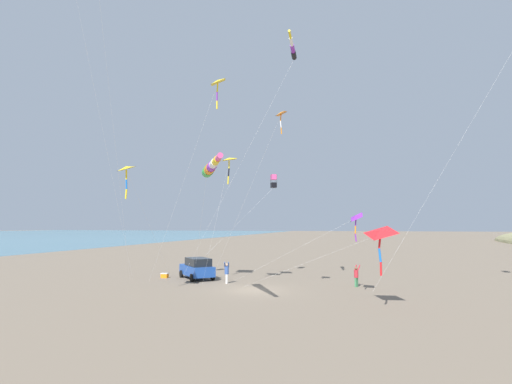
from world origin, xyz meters
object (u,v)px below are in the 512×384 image
Objects in this scene: cooler_box at (165,275)px; person_child_green_jacket at (356,275)px; person_adult_flyer at (227,272)px; parked_car at (197,268)px; kite_delta_rainbow_low_near at (126,169)px; kite_delta_striped_overhead at (380,234)px; kite_delta_long_streamer_left at (280,115)px; kite_delta_checkered_midright at (217,83)px; kite_delta_red_high_left at (355,218)px; kite_box_long_streamer_right at (273,181)px; kite_windsock_orange_high_right at (292,50)px; kite_delta_teal_far_right at (229,160)px; kite_windsock_green_low_center at (211,167)px.

person_child_green_jacket reaches higher than cooler_box.
person_adult_flyer is 10.24m from person_child_green_jacket.
parked_car is 0.37× the size of kite_delta_rainbow_low_near.
kite_delta_striped_overhead is (-1.34, 8.16, 3.33)m from person_child_green_jacket.
kite_delta_long_streamer_left reaches higher than person_child_green_jacket.
kite_delta_rainbow_low_near is (5.32, 2.65, -6.31)m from kite_delta_checkered_midright.
kite_delta_long_streamer_left is at bearing 22.20° from kite_delta_red_high_left.
kite_box_long_streamer_right is (-2.86, -5.05, 7.86)m from person_adult_flyer.
kite_windsock_orange_high_right reaches higher than kite_delta_teal_far_right.
person_adult_flyer reaches higher than person_child_green_jacket.
parked_car is 0.41× the size of kite_delta_striped_overhead.
kite_delta_long_streamer_left is 10.78m from kite_delta_rainbow_low_near.
person_child_green_jacket is 0.17× the size of kite_delta_teal_far_right.
kite_delta_checkered_midright is (-1.02, 5.35, 13.74)m from person_adult_flyer.
cooler_box is 0.05× the size of kite_delta_long_streamer_left.
kite_windsock_orange_high_right reaches higher than kite_delta_checkered_midright.
parked_car is 10.53m from kite_box_long_streamer_right.
person_child_green_jacket is 17.77m from kite_windsock_orange_high_right.
person_adult_flyer is 0.19× the size of kite_box_long_streamer_right.
kite_windsock_green_low_center is (-8.63, 11.09, 7.87)m from cooler_box.
kite_delta_long_streamer_left is 5.29m from kite_delta_checkered_midright.
kite_windsock_green_low_center is at bearing 34.82° from kite_delta_red_high_left.
kite_delta_striped_overhead is at bearing 147.59° from person_adult_flyer.
kite_windsock_orange_high_right reaches higher than parked_car.
kite_delta_long_streamer_left reaches higher than kite_delta_teal_far_right.
person_child_green_jacket is at bearing 150.13° from kite_box_long_streamer_right.
kite_delta_red_high_left is (-8.08, -5.62, -2.88)m from kite_windsock_green_low_center.
person_adult_flyer is (-6.49, 1.83, 0.75)m from cooler_box.
parked_car is at bearing -63.62° from kite_windsock_green_low_center.
kite_delta_striped_overhead is (-9.41, -1.93, -3.85)m from kite_windsock_green_low_center.
kite_windsock_orange_high_right reaches higher than kite_box_long_streamer_right.
kite_delta_striped_overhead is (-15.85, -0.66, -4.16)m from kite_delta_rainbow_low_near.
kite_delta_rainbow_low_near is 1.19× the size of kite_delta_teal_far_right.
cooler_box is 0.04× the size of kite_windsock_green_low_center.
kite_box_long_streamer_right is 12.08m from kite_delta_checkered_midright.
kite_windsock_orange_high_right is at bearing 160.51° from cooler_box.
kite_delta_rainbow_low_near reaches higher than cooler_box.
kite_windsock_orange_high_right is (-12.44, 4.40, 17.61)m from cooler_box.
kite_delta_red_high_left is at bearing 158.07° from parked_car.
person_adult_flyer reaches higher than cooler_box.
kite_windsock_orange_high_right is 1.47× the size of kite_delta_long_streamer_left.
kite_delta_red_high_left is at bearing -163.31° from kite_delta_rainbow_low_near.
person_child_green_jacket is (-10.21, -0.82, -0.05)m from person_adult_flyer.
kite_delta_checkered_midright reaches higher than person_child_green_jacket.
kite_delta_striped_overhead is (-18.05, 9.16, 4.02)m from cooler_box.
kite_windsock_green_low_center is 1.45× the size of kite_delta_teal_far_right.
parked_car is 2.66× the size of person_child_green_jacket.
kite_delta_red_high_left is (-9.20, -1.70, -9.49)m from kite_delta_checkered_midright.
kite_delta_checkered_midright is at bearing -2.53° from kite_delta_long_streamer_left.
cooler_box is 6.79m from person_adult_flyer.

